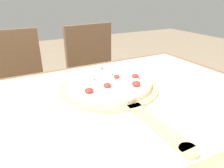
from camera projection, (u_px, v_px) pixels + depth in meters
name	position (u px, v px, depth m)	size (l,w,h in m)	color
dining_table	(126.00, 131.00, 0.73)	(1.17, 0.92, 0.75)	brown
towel_cloth	(127.00, 103.00, 0.69)	(1.09, 0.84, 0.00)	white
pizza_peel	(111.00, 89.00, 0.77)	(0.38, 0.62, 0.01)	tan
pizza	(109.00, 82.00, 0.78)	(0.33, 0.33, 0.04)	beige
chair_left	(17.00, 91.00, 1.29)	(0.40, 0.40, 0.90)	brown
chair_right	(96.00, 76.00, 1.53)	(0.44, 0.44, 0.90)	brown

